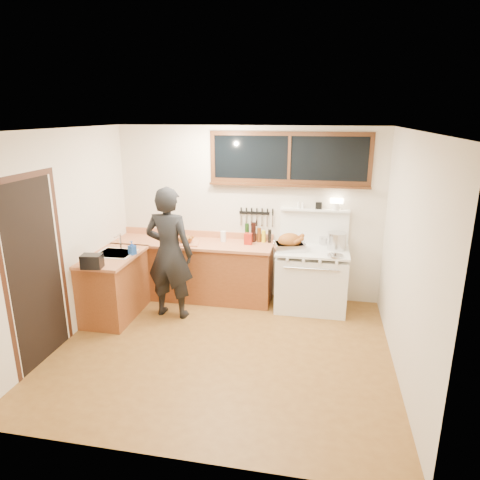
% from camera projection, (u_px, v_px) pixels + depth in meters
% --- Properties ---
extents(ground_plane, '(4.00, 3.50, 0.02)m').
position_uv_depth(ground_plane, '(223.00, 350.00, 5.21)').
color(ground_plane, brown).
extents(room_shell, '(4.10, 3.60, 2.65)m').
position_uv_depth(room_shell, '(221.00, 218.00, 4.74)').
color(room_shell, beige).
rests_on(room_shell, ground).
extents(counter_back, '(2.44, 0.64, 1.00)m').
position_uv_depth(counter_back, '(193.00, 269.00, 6.59)').
color(counter_back, brown).
rests_on(counter_back, ground).
extents(counter_left, '(0.64, 1.09, 0.90)m').
position_uv_depth(counter_left, '(114.00, 286.00, 5.98)').
color(counter_left, brown).
rests_on(counter_left, ground).
extents(sink_unit, '(0.50, 0.45, 0.37)m').
position_uv_depth(sink_unit, '(116.00, 257.00, 5.93)').
color(sink_unit, white).
rests_on(sink_unit, counter_left).
extents(vintage_stove, '(1.02, 0.74, 1.59)m').
position_uv_depth(vintage_stove, '(311.00, 278.00, 6.22)').
color(vintage_stove, white).
rests_on(vintage_stove, ground).
extents(back_window, '(2.32, 0.13, 0.77)m').
position_uv_depth(back_window, '(289.00, 164.00, 6.13)').
color(back_window, black).
rests_on(back_window, room_shell).
extents(left_doorway, '(0.02, 1.04, 2.17)m').
position_uv_depth(left_doorway, '(36.00, 271.00, 4.74)').
color(left_doorway, black).
rests_on(left_doorway, ground).
extents(knife_strip, '(0.52, 0.03, 0.28)m').
position_uv_depth(knife_strip, '(256.00, 214.00, 6.44)').
color(knife_strip, black).
rests_on(knife_strip, room_shell).
extents(man, '(0.71, 0.50, 1.85)m').
position_uv_depth(man, '(169.00, 253.00, 5.86)').
color(man, black).
rests_on(man, ground).
extents(soap_bottle, '(0.11, 0.11, 0.19)m').
position_uv_depth(soap_bottle, '(132.00, 248.00, 5.85)').
color(soap_bottle, blue).
rests_on(soap_bottle, counter_left).
extents(toaster, '(0.27, 0.21, 0.17)m').
position_uv_depth(toaster, '(92.00, 261.00, 5.35)').
color(toaster, black).
rests_on(toaster, counter_left).
extents(cutting_board, '(0.44, 0.36, 0.14)m').
position_uv_depth(cutting_board, '(186.00, 241.00, 6.33)').
color(cutting_board, '#C0754C').
rests_on(cutting_board, counter_back).
extents(roast_turkey, '(0.49, 0.41, 0.24)m').
position_uv_depth(roast_turkey, '(290.00, 243.00, 6.05)').
color(roast_turkey, silver).
rests_on(roast_turkey, vintage_stove).
extents(stockpot, '(0.28, 0.28, 0.25)m').
position_uv_depth(stockpot, '(337.00, 241.00, 6.07)').
color(stockpot, silver).
rests_on(stockpot, vintage_stove).
extents(saucepan, '(0.18, 0.29, 0.12)m').
position_uv_depth(saucepan, '(325.00, 240.00, 6.33)').
color(saucepan, silver).
rests_on(saucepan, vintage_stove).
extents(pot_lid, '(0.26, 0.26, 0.04)m').
position_uv_depth(pot_lid, '(335.00, 256.00, 5.79)').
color(pot_lid, silver).
rests_on(pot_lid, vintage_stove).
extents(coffee_tin, '(0.11, 0.09, 0.17)m').
position_uv_depth(coffee_tin, '(248.00, 239.00, 6.31)').
color(coffee_tin, '#9C1E11').
rests_on(coffee_tin, counter_back).
extents(pitcher, '(0.09, 0.09, 0.16)m').
position_uv_depth(pitcher, '(223.00, 236.00, 6.46)').
color(pitcher, white).
rests_on(pitcher, counter_back).
extents(bottle_cluster, '(0.40, 0.07, 0.30)m').
position_uv_depth(bottle_cluster, '(256.00, 234.00, 6.42)').
color(bottle_cluster, black).
rests_on(bottle_cluster, counter_back).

